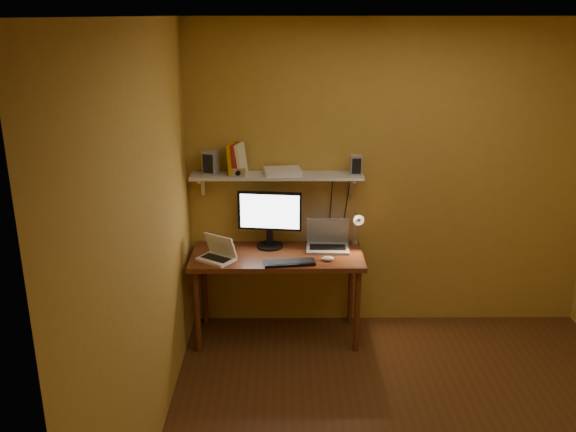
{
  "coord_description": "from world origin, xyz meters",
  "views": [
    {
      "loc": [
        -0.89,
        -3.34,
        2.61
      ],
      "look_at": [
        -0.86,
        1.18,
        1.11
      ],
      "focal_mm": 38.0,
      "sensor_mm": 36.0,
      "label": 1
    }
  ],
  "objects_px": {
    "netbook": "(218,253)",
    "speaker_right": "(356,165)",
    "monitor": "(270,216)",
    "mouse": "(328,258)",
    "shelf_camera": "(238,173)",
    "desk_lamp": "(357,225)",
    "keyboard": "(290,263)",
    "speaker_left": "(211,162)",
    "wall_shelf": "(277,176)",
    "laptop": "(328,240)",
    "router": "(282,171)",
    "desk": "(277,264)"
  },
  "relations": [
    {
      "from": "mouse",
      "to": "speaker_left",
      "type": "bearing_deg",
      "value": 166.9
    },
    {
      "from": "keyboard",
      "to": "router",
      "type": "distance_m",
      "value": 0.75
    },
    {
      "from": "netbook",
      "to": "router",
      "type": "bearing_deg",
      "value": 64.19
    },
    {
      "from": "mouse",
      "to": "shelf_camera",
      "type": "xyz_separation_m",
      "value": [
        -0.71,
        0.25,
        0.64
      ]
    },
    {
      "from": "monitor",
      "to": "keyboard",
      "type": "bearing_deg",
      "value": -59.14
    },
    {
      "from": "netbook",
      "to": "speaker_right",
      "type": "distance_m",
      "value": 1.32
    },
    {
      "from": "monitor",
      "to": "mouse",
      "type": "height_order",
      "value": "monitor"
    },
    {
      "from": "shelf_camera",
      "to": "netbook",
      "type": "bearing_deg",
      "value": -126.23
    },
    {
      "from": "mouse",
      "to": "router",
      "type": "xyz_separation_m",
      "value": [
        -0.36,
        0.33,
        0.63
      ]
    },
    {
      "from": "laptop",
      "to": "keyboard",
      "type": "height_order",
      "value": "laptop"
    },
    {
      "from": "mouse",
      "to": "monitor",
      "type": "bearing_deg",
      "value": 153.29
    },
    {
      "from": "router",
      "to": "mouse",
      "type": "bearing_deg",
      "value": -42.38
    },
    {
      "from": "netbook",
      "to": "mouse",
      "type": "bearing_deg",
      "value": 32.12
    },
    {
      "from": "speaker_left",
      "to": "keyboard",
      "type": "bearing_deg",
      "value": -15.15
    },
    {
      "from": "wall_shelf",
      "to": "monitor",
      "type": "relative_size",
      "value": 2.64
    },
    {
      "from": "speaker_left",
      "to": "router",
      "type": "bearing_deg",
      "value": 16.5
    },
    {
      "from": "desk",
      "to": "router",
      "type": "xyz_separation_m",
      "value": [
        0.04,
        0.19,
        0.73
      ]
    },
    {
      "from": "wall_shelf",
      "to": "shelf_camera",
      "type": "xyz_separation_m",
      "value": [
        -0.31,
        -0.08,
        0.05
      ]
    },
    {
      "from": "speaker_right",
      "to": "netbook",
      "type": "bearing_deg",
      "value": -164.24
    },
    {
      "from": "wall_shelf",
      "to": "mouse",
      "type": "bearing_deg",
      "value": -39.32
    },
    {
      "from": "monitor",
      "to": "desk_lamp",
      "type": "height_order",
      "value": "monitor"
    },
    {
      "from": "desk",
      "to": "laptop",
      "type": "distance_m",
      "value": 0.47
    },
    {
      "from": "netbook",
      "to": "shelf_camera",
      "type": "height_order",
      "value": "shelf_camera"
    },
    {
      "from": "speaker_left",
      "to": "monitor",
      "type": "bearing_deg",
      "value": 13.63
    },
    {
      "from": "monitor",
      "to": "speaker_right",
      "type": "height_order",
      "value": "speaker_right"
    },
    {
      "from": "laptop",
      "to": "shelf_camera",
      "type": "distance_m",
      "value": 0.94
    },
    {
      "from": "monitor",
      "to": "keyboard",
      "type": "height_order",
      "value": "monitor"
    },
    {
      "from": "speaker_right",
      "to": "wall_shelf",
      "type": "bearing_deg",
      "value": 179.99
    },
    {
      "from": "monitor",
      "to": "keyboard",
      "type": "relative_size",
      "value": 1.34
    },
    {
      "from": "monitor",
      "to": "keyboard",
      "type": "distance_m",
      "value": 0.48
    },
    {
      "from": "mouse",
      "to": "speaker_left",
      "type": "xyz_separation_m",
      "value": [
        -0.94,
        0.33,
        0.7
      ]
    },
    {
      "from": "wall_shelf",
      "to": "shelf_camera",
      "type": "distance_m",
      "value": 0.32
    },
    {
      "from": "monitor",
      "to": "speaker_right",
      "type": "bearing_deg",
      "value": 7.97
    },
    {
      "from": "wall_shelf",
      "to": "monitor",
      "type": "distance_m",
      "value": 0.35
    },
    {
      "from": "speaker_right",
      "to": "mouse",
      "type": "bearing_deg",
      "value": -125.39
    },
    {
      "from": "shelf_camera",
      "to": "keyboard",
      "type": "bearing_deg",
      "value": -38.15
    },
    {
      "from": "keyboard",
      "to": "speaker_left",
      "type": "distance_m",
      "value": 1.04
    },
    {
      "from": "monitor",
      "to": "speaker_left",
      "type": "bearing_deg",
      "value": -176.26
    },
    {
      "from": "mouse",
      "to": "speaker_left",
      "type": "relative_size",
      "value": 0.5
    },
    {
      "from": "laptop",
      "to": "mouse",
      "type": "bearing_deg",
      "value": -90.61
    },
    {
      "from": "router",
      "to": "laptop",
      "type": "bearing_deg",
      "value": -7.68
    },
    {
      "from": "laptop",
      "to": "desk_lamp",
      "type": "height_order",
      "value": "desk_lamp"
    },
    {
      "from": "keyboard",
      "to": "speaker_right",
      "type": "xyz_separation_m",
      "value": [
        0.54,
        0.38,
        0.69
      ]
    },
    {
      "from": "desk_lamp",
      "to": "speaker_left",
      "type": "relative_size",
      "value": 1.92
    },
    {
      "from": "laptop",
      "to": "desk_lamp",
      "type": "relative_size",
      "value": 0.96
    },
    {
      "from": "speaker_left",
      "to": "speaker_right",
      "type": "xyz_separation_m",
      "value": [
        1.18,
        -0.02,
        -0.02
      ]
    },
    {
      "from": "monitor",
      "to": "mouse",
      "type": "distance_m",
      "value": 0.61
    },
    {
      "from": "wall_shelf",
      "to": "mouse",
      "type": "height_order",
      "value": "wall_shelf"
    },
    {
      "from": "mouse",
      "to": "desk_lamp",
      "type": "height_order",
      "value": "desk_lamp"
    },
    {
      "from": "speaker_left",
      "to": "shelf_camera",
      "type": "height_order",
      "value": "speaker_left"
    }
  ]
}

